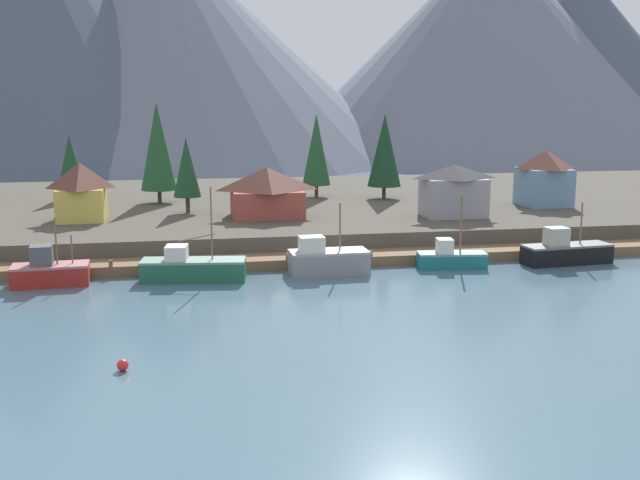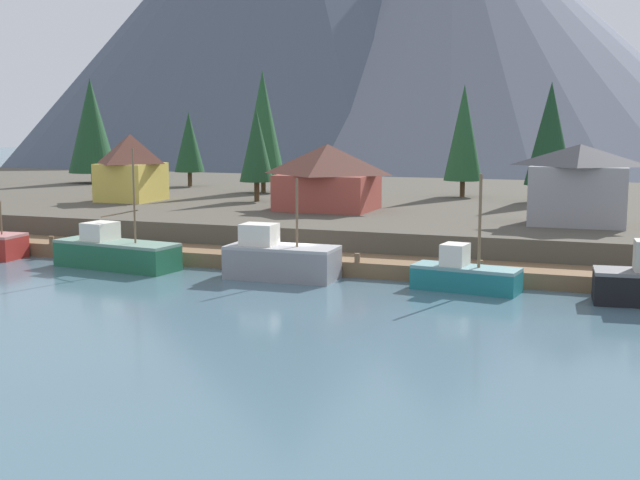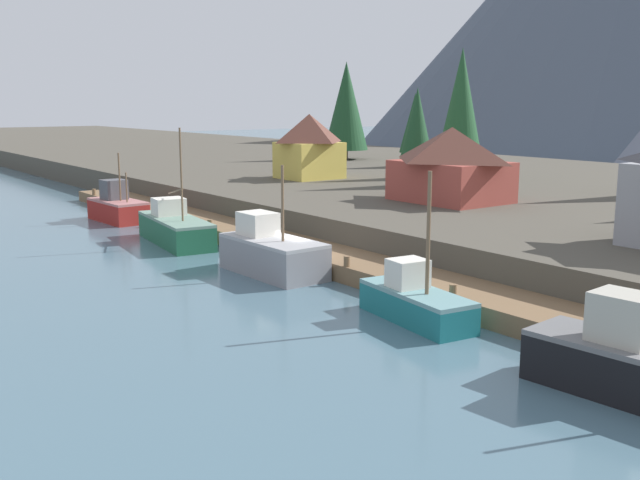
% 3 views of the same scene
% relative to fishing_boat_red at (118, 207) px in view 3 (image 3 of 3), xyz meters
% --- Properties ---
extents(ground_plane, '(400.00, 400.00, 1.00)m').
position_rel_fishing_boat_red_xyz_m(ground_plane, '(24.95, 21.73, -1.68)').
color(ground_plane, '#476675').
extents(dock, '(80.00, 4.00, 1.60)m').
position_rel_fishing_boat_red_xyz_m(dock, '(24.95, 3.72, -0.68)').
color(dock, brown).
rests_on(dock, ground_plane).
extents(shoreline_bank, '(400.00, 56.00, 2.50)m').
position_rel_fishing_boat_red_xyz_m(shoreline_bank, '(24.95, 33.73, 0.07)').
color(shoreline_bank, '#4C473D').
rests_on(shoreline_bank, ground_plane).
extents(fishing_boat_red, '(6.51, 3.17, 5.88)m').
position_rel_fishing_boat_red_xyz_m(fishing_boat_red, '(0.00, 0.00, 0.00)').
color(fishing_boat_red, maroon).
rests_on(fishing_boat_red, ground_plane).
extents(fishing_boat_green, '(9.40, 4.06, 8.33)m').
position_rel_fishing_boat_red_xyz_m(fishing_boat_green, '(12.08, -0.44, -0.08)').
color(fishing_boat_green, '#1E5B3D').
rests_on(fishing_boat_green, ground_plane).
extents(fishing_boat_grey, '(7.22, 3.29, 6.54)m').
position_rel_fishing_boat_red_xyz_m(fishing_boat_grey, '(24.32, -0.07, 0.08)').
color(fishing_boat_grey, gray).
rests_on(fishing_boat_grey, ground_plane).
extents(fishing_boat_teal, '(6.64, 3.06, 7.07)m').
position_rel_fishing_boat_red_xyz_m(fishing_boat_teal, '(36.31, 0.09, -0.23)').
color(fishing_boat_teal, '#196B70').
rests_on(fishing_boat_teal, ground_plane).
extents(house_yellow, '(5.33, 5.78, 6.40)m').
position_rel_fishing_boat_red_xyz_m(house_yellow, '(0.53, 19.89, 4.59)').
color(house_yellow, gold).
rests_on(house_yellow, shoreline_bank).
extents(house_red, '(8.35, 6.65, 5.67)m').
position_rel_fishing_boat_red_xyz_m(house_red, '(21.01, 18.53, 4.23)').
color(house_red, '#9E4238').
rests_on(house_red, shoreline_bank).
extents(conifer_mid_left, '(3.50, 3.50, 8.62)m').
position_rel_fishing_boat_red_xyz_m(conifer_mid_left, '(-2.79, 37.54, 6.46)').
color(conifer_mid_left, '#4C3823').
rests_on(conifer_mid_left, shoreline_bank).
extents(conifer_mid_right, '(4.61, 4.61, 12.90)m').
position_rel_fishing_boat_red_xyz_m(conifer_mid_right, '(8.68, 32.83, 8.60)').
color(conifer_mid_right, '#4C3823').
rests_on(conifer_mid_right, shoreline_bank).
extents(conifer_back_left, '(3.25, 3.25, 8.84)m').
position_rel_fishing_boat_red_xyz_m(conifer_back_left, '(12.14, 23.41, 6.67)').
color(conifer_back_left, '#4C3823').
rests_on(conifer_back_left, shoreline_bank).
extents(conifer_back_right, '(5.86, 5.86, 12.78)m').
position_rel_fishing_boat_red_xyz_m(conifer_back_right, '(-16.78, 38.45, 8.34)').
color(conifer_back_right, '#4C3823').
rests_on(conifer_back_right, shoreline_bank).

